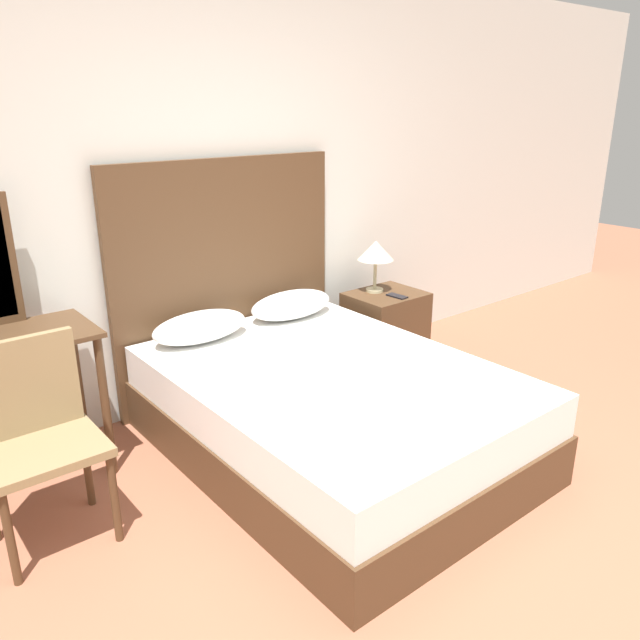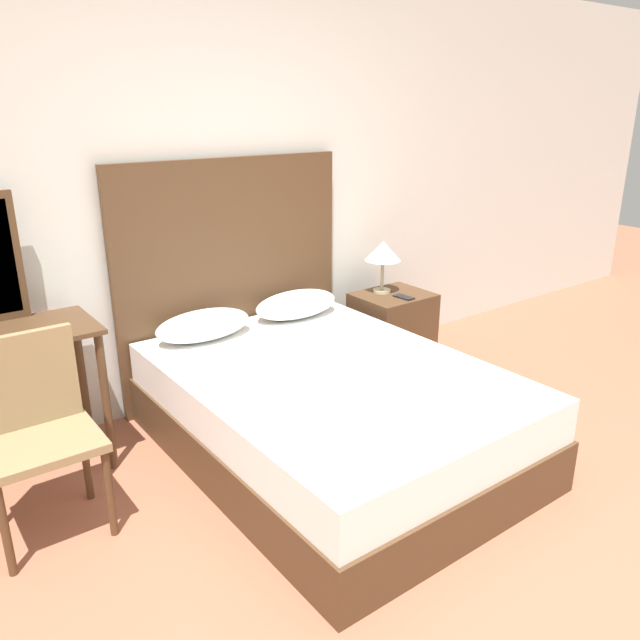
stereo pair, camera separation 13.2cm
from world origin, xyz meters
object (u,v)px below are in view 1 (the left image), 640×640
Objects in this scene: table_lamp at (376,252)px; chair at (36,428)px; phone_on_bed at (348,384)px; bed at (332,411)px; phone_on_nightstand at (397,296)px; nightstand at (385,329)px.

table_lamp is 2.58m from chair.
phone_on_bed is 1.55m from table_lamp.
chair reaches higher than bed.
table_lamp reaches higher than bed.
chair is at bearing -172.97° from phone_on_nightstand.
nightstand is 0.30m from phone_on_nightstand.
chair is (-2.54, -0.31, -0.02)m from phone_on_nightstand.
chair is at bearing 160.47° from phone_on_bed.
chair is (-2.51, -0.51, -0.31)m from table_lamp.
table_lamp reaches higher than nightstand.
phone_on_nightstand is 0.17× the size of chair.
phone_on_bed reaches higher than bed.
nightstand is (1.17, 0.91, -0.24)m from phone_on_bed.
phone_on_bed is 0.42× the size of table_lamp.
phone_on_nightstand is (-0.00, -0.11, 0.28)m from nightstand.
table_lamp is at bearing 11.49° from chair.
table_lamp is (1.07, 0.79, 0.59)m from bed.
table_lamp reaches higher than phone_on_bed.
nightstand is at bearing 88.86° from phone_on_nightstand.
table_lamp is (-0.03, 0.09, 0.57)m from nightstand.
phone_on_nightstand reaches higher than bed.
phone_on_nightstand is at bearing -80.83° from table_lamp.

